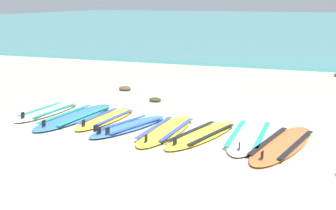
% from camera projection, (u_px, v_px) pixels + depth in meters
% --- Properties ---
extents(ground_plane, '(80.00, 80.00, 0.00)m').
position_uv_depth(ground_plane, '(178.00, 126.00, 8.88)').
color(ground_plane, '#B7AD93').
extents(sea, '(80.00, 60.00, 0.10)m').
position_uv_depth(sea, '(335.00, 23.00, 43.16)').
color(sea, teal).
rests_on(sea, ground).
extents(surfboard_0, '(0.51, 1.91, 0.18)m').
position_uv_depth(surfboard_0, '(48.00, 112.00, 9.83)').
color(surfboard_0, silver).
rests_on(surfboard_0, ground).
extents(surfboard_1, '(0.66, 2.40, 0.18)m').
position_uv_depth(surfboard_1, '(75.00, 117.00, 9.41)').
color(surfboard_1, '#3875CC').
rests_on(surfboard_1, ground).
extents(surfboard_2, '(0.53, 1.92, 0.18)m').
position_uv_depth(surfboard_2, '(106.00, 119.00, 9.26)').
color(surfboard_2, yellow).
rests_on(surfboard_2, ground).
extents(surfboard_3, '(0.92, 1.96, 0.18)m').
position_uv_depth(surfboard_3, '(129.00, 126.00, 8.71)').
color(surfboard_3, '#3875CC').
rests_on(surfboard_3, ground).
extents(surfboard_4, '(0.62, 2.21, 0.18)m').
position_uv_depth(surfboard_4, '(166.00, 130.00, 8.45)').
color(surfboard_4, yellow).
rests_on(surfboard_4, ground).
extents(surfboard_5, '(0.91, 2.14, 0.18)m').
position_uv_depth(surfboard_5, '(202.00, 135.00, 8.18)').
color(surfboard_5, yellow).
rests_on(surfboard_5, ground).
extents(surfboard_6, '(0.77, 2.38, 0.18)m').
position_uv_depth(surfboard_6, '(249.00, 136.00, 8.12)').
color(surfboard_6, silver).
rests_on(surfboard_6, ground).
extents(surfboard_7, '(0.90, 2.44, 0.18)m').
position_uv_depth(surfboard_7, '(282.00, 144.00, 7.64)').
color(surfboard_7, orange).
rests_on(surfboard_7, ground).
extents(seaweed_clump_near_shoreline, '(0.27, 0.21, 0.09)m').
position_uv_depth(seaweed_clump_near_shoreline, '(155.00, 100.00, 10.92)').
color(seaweed_clump_near_shoreline, '#2D381E').
rests_on(seaweed_clump_near_shoreline, ground).
extents(seaweed_clump_mid_sand, '(0.30, 0.24, 0.11)m').
position_uv_depth(seaweed_clump_mid_sand, '(125.00, 88.00, 12.23)').
color(seaweed_clump_mid_sand, '#4C4228').
rests_on(seaweed_clump_mid_sand, ground).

